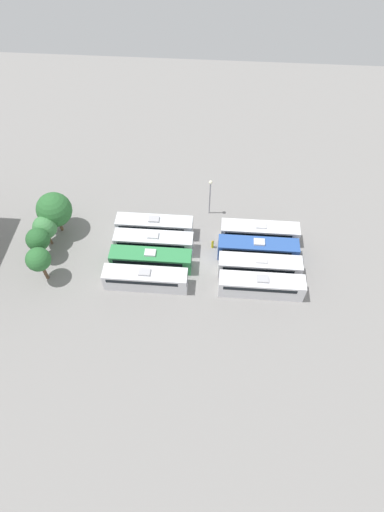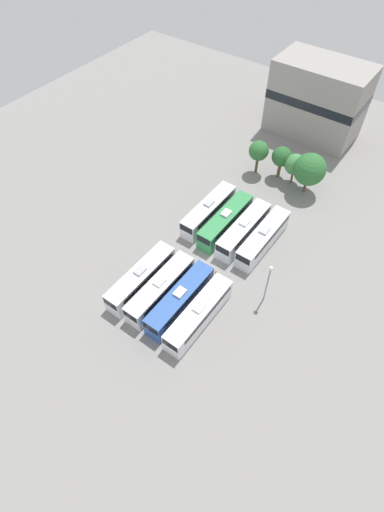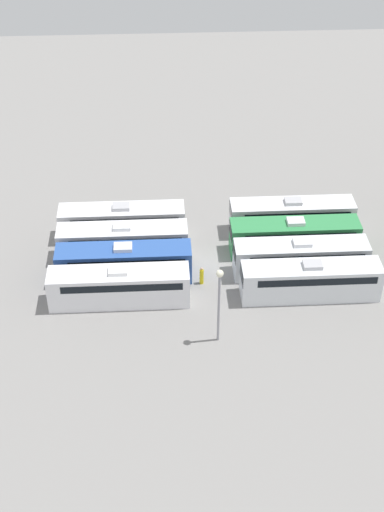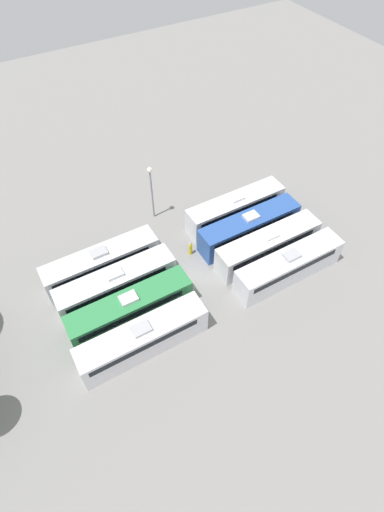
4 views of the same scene
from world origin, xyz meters
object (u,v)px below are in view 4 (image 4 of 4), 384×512
at_px(bus_0, 288,266).
at_px(bus_5, 130,308).
at_px(bus_2, 249,227).
at_px(bus_7, 101,263).
at_px(bus_4, 143,338).
at_px(bus_1, 268,245).
at_px(light_pole, 151,184).
at_px(bus_3, 235,208).
at_px(worker_person, 191,249).
at_px(bus_6, 116,284).

xyz_separation_m(bus_0, bus_5, (3.33, 16.01, 0.00)).
xyz_separation_m(bus_2, bus_5, (-3.12, 15.69, 0.00)).
relative_size(bus_0, bus_7, 1.00).
relative_size(bus_2, bus_4, 1.00).
distance_m(bus_1, bus_4, 16.53).
height_order(bus_2, bus_5, same).
distance_m(bus_0, light_pole, 17.15).
bearing_deg(bus_7, bus_3, -90.29).
relative_size(bus_3, light_pole, 1.68).
relative_size(bus_2, bus_3, 1.00).
bearing_deg(light_pole, bus_7, 121.14).
bearing_deg(light_pole, worker_person, -173.34).
bearing_deg(bus_2, bus_7, 78.17).
bearing_deg(light_pole, bus_2, -137.91).
xyz_separation_m(bus_1, light_pole, (11.61, 7.79, 3.13)).
bearing_deg(bus_4, bus_3, -59.12).
relative_size(bus_1, bus_6, 1.00).
distance_m(bus_4, worker_person, 12.07).
relative_size(bus_0, bus_5, 1.00).
distance_m(bus_1, light_pole, 14.32).
xyz_separation_m(bus_2, worker_person, (1.18, 6.76, -0.94)).
bearing_deg(bus_3, light_pole, 57.08).
bearing_deg(worker_person, bus_3, -73.59).
distance_m(bus_2, bus_5, 16.00).
distance_m(bus_0, bus_5, 16.36).
distance_m(bus_0, bus_3, 9.73).
bearing_deg(bus_7, bus_5, -177.27).
bearing_deg(bus_5, bus_2, -78.74).
distance_m(bus_6, bus_7, 3.23).
relative_size(bus_0, bus_2, 1.00).
height_order(bus_0, bus_6, same).
bearing_deg(bus_5, bus_6, 0.27).
bearing_deg(bus_0, bus_7, 58.99).
relative_size(bus_2, bus_5, 1.00).
xyz_separation_m(bus_0, bus_3, (9.73, -0.02, 0.00)).
bearing_deg(bus_0, bus_5, 78.24).
bearing_deg(bus_5, bus_3, -68.26).
height_order(bus_0, worker_person, bus_0).
relative_size(bus_2, bus_7, 1.00).
bearing_deg(bus_5, worker_person, -64.27).
bearing_deg(light_pole, bus_6, 135.65).
bearing_deg(worker_person, light_pole, 6.66).
bearing_deg(bus_2, bus_3, -6.07).
bearing_deg(bus_0, bus_2, 2.86).
xyz_separation_m(bus_2, light_pole, (8.42, 7.61, 3.13)).
distance_m(bus_6, light_pole, 12.00).
bearing_deg(bus_0, bus_4, 90.20).
height_order(bus_6, worker_person, bus_6).
xyz_separation_m(bus_3, worker_person, (-2.09, 7.11, -0.94)).
height_order(bus_4, worker_person, bus_4).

